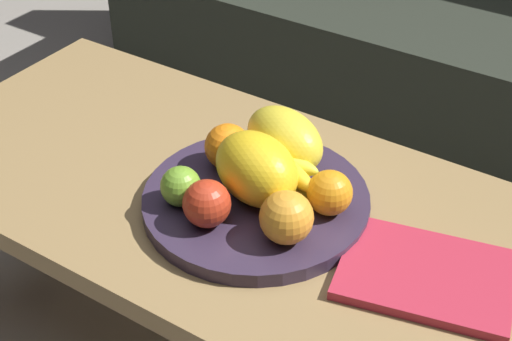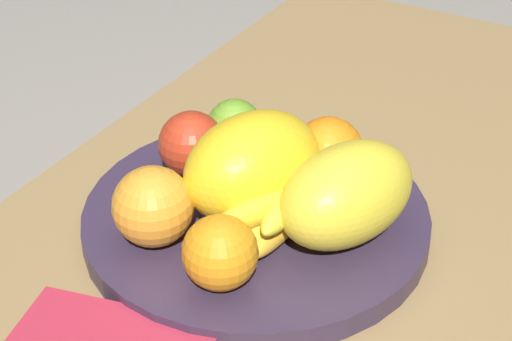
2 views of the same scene
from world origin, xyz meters
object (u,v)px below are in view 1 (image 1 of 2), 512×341
orange_right (286,217)px  apple_front (181,186)px  couch (433,19)px  apple_left (207,204)px  melon_large_front (256,169)px  orange_front (228,147)px  coffee_table (230,213)px  magazine (426,275)px  fruit_bowl (256,201)px  orange_left (330,193)px  melon_smaller_beside (285,139)px  banana_bunch (281,171)px

orange_right → apple_front: 0.19m
couch → apple_left: size_ratio=22.59×
couch → melon_large_front: couch is taller
melon_large_front → apple_left: melon_large_front is taller
orange_right → apple_left: bearing=-164.0°
orange_right → apple_front: (-0.18, -0.02, -0.01)m
orange_front → apple_front: (-0.01, -0.12, -0.01)m
coffee_table → apple_front: 0.14m
coffee_table → orange_right: bearing=-25.4°
coffee_table → apple_front: (-0.03, -0.09, 0.11)m
melon_large_front → magazine: bearing=-0.1°
fruit_bowl → orange_left: orange_left is taller
fruit_bowl → magazine: size_ratio=1.48×
coffee_table → magazine: magazine is taller
magazine → coffee_table: bearing=164.7°
melon_large_front → magazine: size_ratio=0.63×
melon_large_front → couch: bearing=96.6°
apple_front → coffee_table: bearing=71.7°
couch → coffee_table: bearing=-86.5°
coffee_table → melon_large_front: (0.06, -0.01, 0.13)m
coffee_table → melon_smaller_beside: size_ratio=7.67×
melon_smaller_beside → banana_bunch: 0.06m
coffee_table → fruit_bowl: size_ratio=3.28×
orange_left → orange_right: bearing=-103.7°
orange_right → magazine: size_ratio=0.33×
apple_front → couch: bearing=91.8°
melon_large_front → apple_front: melon_large_front is taller
orange_left → apple_left: size_ratio=0.96×
couch → fruit_bowl: size_ratio=4.58×
couch → orange_right: size_ratio=20.69×
melon_large_front → orange_left: size_ratio=2.18×
couch → magazine: 1.20m
fruit_bowl → banana_bunch: 0.06m
fruit_bowl → orange_left: bearing=14.0°
melon_smaller_beside → coffee_table: bearing=-120.1°
melon_large_front → magazine: melon_large_front is taller
orange_left → orange_front: bearing=176.3°
orange_front → apple_left: 0.15m
banana_bunch → magazine: size_ratio=0.72×
melon_smaller_beside → apple_left: melon_smaller_beside is taller
fruit_bowl → orange_right: (0.09, -0.06, 0.05)m
couch → apple_front: couch is taller
apple_front → banana_bunch: apple_front is taller
coffee_table → magazine: (0.36, -0.01, 0.06)m
couch → melon_smaller_beside: bearing=-83.3°
fruit_bowl → apple_left: 0.11m
coffee_table → banana_bunch: 0.13m
orange_front → apple_left: (0.06, -0.14, -0.00)m
couch → magazine: size_ratio=6.80×
orange_front → banana_bunch: orange_front is taller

